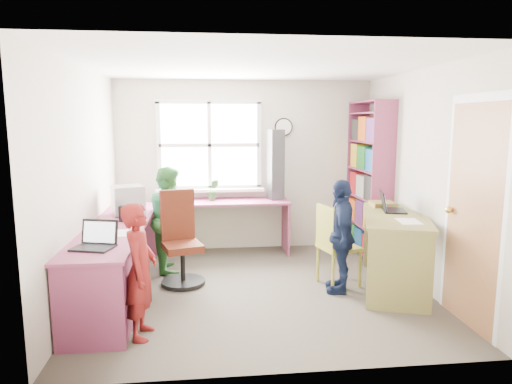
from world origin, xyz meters
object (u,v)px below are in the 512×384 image
laptop_left (96,241)px  laptop_right (390,207)px  l_desk (132,261)px  person_red (140,271)px  bookshelf (369,183)px  crt_monitor (128,200)px  person_navy (341,236)px  potted_plant (213,190)px  person_green (170,219)px  right_desk (395,235)px  wooden_chair (334,242)px  cd_tower (276,165)px  swivel_chair (181,244)px

laptop_left → laptop_right: laptop_right is taller
l_desk → laptop_left: bearing=-112.8°
l_desk → person_red: size_ratio=2.52×
bookshelf → crt_monitor: bookshelf is taller
crt_monitor → person_navy: person_navy is taller
crt_monitor → person_navy: (2.34, -0.74, -0.31)m
bookshelf → potted_plant: bearing=172.4°
person_red → person_green: 1.80m
person_red → person_green: size_ratio=0.91×
laptop_right → person_green: 2.62m
right_desk → bookshelf: size_ratio=0.74×
l_desk → wooden_chair: (2.16, 0.33, 0.04)m
laptop_right → potted_plant: (-1.97, 1.36, 0.02)m
crt_monitor → cd_tower: (1.87, 0.84, 0.31)m
bookshelf → laptop_right: (-0.14, -1.08, -0.12)m
laptop_left → person_red: bearing=-10.3°
person_navy → laptop_left: bearing=-62.3°
laptop_right → potted_plant: laptop_right is taller
cd_tower → potted_plant: size_ratio=3.30×
person_green → person_navy: 2.11m
right_desk → potted_plant: potted_plant is taller
swivel_chair → cd_tower: size_ratio=1.09×
right_desk → person_red: (-2.62, -0.89, -0.01)m
wooden_chair → cd_tower: bearing=92.8°
right_desk → wooden_chair: bearing=-172.7°
wooden_chair → crt_monitor: 2.42m
potted_plant → person_green: 0.89m
l_desk → swivel_chair: size_ratio=2.78×
swivel_chair → crt_monitor: size_ratio=2.47×
swivel_chair → cd_tower: (1.26, 1.13, 0.78)m
bookshelf → cd_tower: (-1.24, 0.27, 0.23)m
potted_plant → person_red: 2.55m
wooden_chair → crt_monitor: size_ratio=2.14×
laptop_left → person_navy: 2.49m
bookshelf → laptop_right: size_ratio=5.45×
wooden_chair → laptop_right: (0.66, 0.07, 0.38)m
person_green → person_red: bearing=166.7°
l_desk → right_desk: 2.82m
laptop_left → person_red: size_ratio=0.34×
crt_monitor → person_green: size_ratio=0.33×
laptop_left → person_red: 0.49m
l_desk → right_desk: right_desk is taller
wooden_chair → person_navy: 0.21m
person_red → person_navy: 2.17m
l_desk → right_desk: bearing=4.0°
right_desk → person_green: person_green is taller
laptop_right → person_navy: bearing=124.6°
crt_monitor → person_red: 1.67m
right_desk → potted_plant: 2.52m
right_desk → laptop_right: bearing=105.8°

